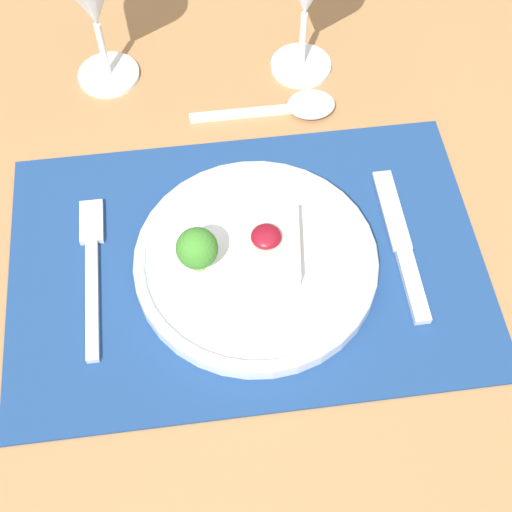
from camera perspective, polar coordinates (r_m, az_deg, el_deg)
ground_plane at (r=1.44m, az=-0.39°, el=-16.74°), size 8.00×8.00×0.00m
dining_table at (r=0.79m, az=-0.68°, el=-3.72°), size 1.27×1.29×0.78m
placemat at (r=0.72m, az=-0.75°, el=-0.49°), size 0.47×0.32×0.00m
dinner_plate at (r=0.70m, az=-0.12°, el=-0.27°), size 0.24×0.24×0.07m
fork at (r=0.73m, az=-12.99°, el=-0.63°), size 0.02×0.18×0.01m
knife at (r=0.73m, az=11.74°, el=0.24°), size 0.02×0.18×0.01m
spoon at (r=0.84m, az=3.51°, el=11.91°), size 0.17×0.05×0.02m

